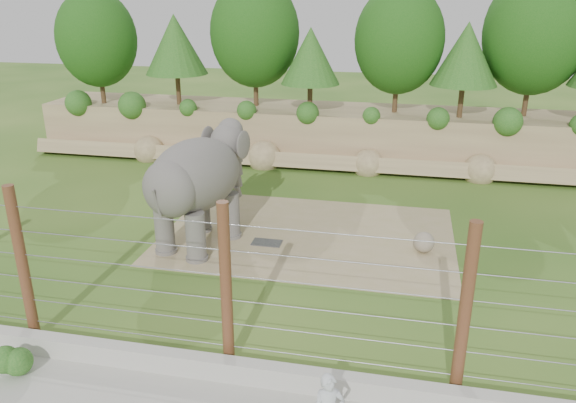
# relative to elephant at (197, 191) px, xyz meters

# --- Properties ---
(ground) EXTENTS (90.00, 90.00, 0.00)m
(ground) POSITION_rel_elephant_xyz_m (2.94, -1.51, -1.90)
(ground) COLOR #285617
(ground) RESTS_ON ground
(back_embankment) EXTENTS (30.00, 5.52, 8.77)m
(back_embankment) POSITION_rel_elephant_xyz_m (3.53, 11.17, 2.06)
(back_embankment) COLOR #8A7251
(back_embankment) RESTS_ON ground
(dirt_patch) EXTENTS (10.00, 7.00, 0.02)m
(dirt_patch) POSITION_rel_elephant_xyz_m (3.44, 1.49, -1.89)
(dirt_patch) COLOR #9C8E5C
(dirt_patch) RESTS_ON ground
(drain_grate) EXTENTS (1.00, 0.60, 0.03)m
(drain_grate) POSITION_rel_elephant_xyz_m (2.20, 0.53, -1.87)
(drain_grate) COLOR #262628
(drain_grate) RESTS_ON dirt_patch
(elephant) EXTENTS (3.18, 5.07, 3.81)m
(elephant) POSITION_rel_elephant_xyz_m (0.00, 0.00, 0.00)
(elephant) COLOR #5C5853
(elephant) RESTS_ON ground
(stone_ball) EXTENTS (0.69, 0.69, 0.69)m
(stone_ball) POSITION_rel_elephant_xyz_m (7.38, 0.94, -1.54)
(stone_ball) COLOR gray
(stone_ball) RESTS_ON dirt_patch
(retaining_wall) EXTENTS (26.00, 0.35, 0.50)m
(retaining_wall) POSITION_rel_elephant_xyz_m (2.94, -6.51, -1.65)
(retaining_wall) COLOR #B6B5A9
(retaining_wall) RESTS_ON ground
(barrier_fence) EXTENTS (20.26, 0.26, 4.00)m
(barrier_fence) POSITION_rel_elephant_xyz_m (2.94, -6.01, 0.10)
(barrier_fence) COLOR brown
(barrier_fence) RESTS_ON ground
(walkway_shrub) EXTENTS (0.67, 0.67, 0.67)m
(walkway_shrub) POSITION_rel_elephant_xyz_m (-1.63, -7.31, -1.56)
(walkway_shrub) COLOR #1C591A
(walkway_shrub) RESTS_ON walkway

